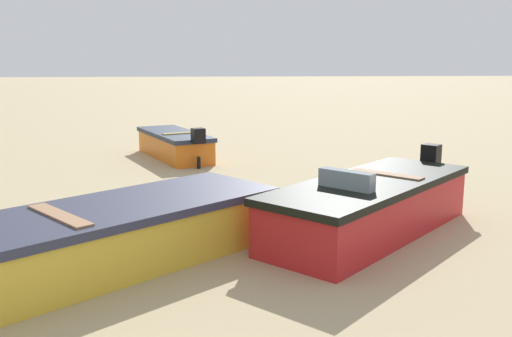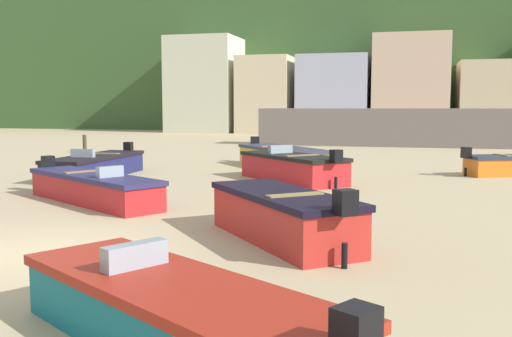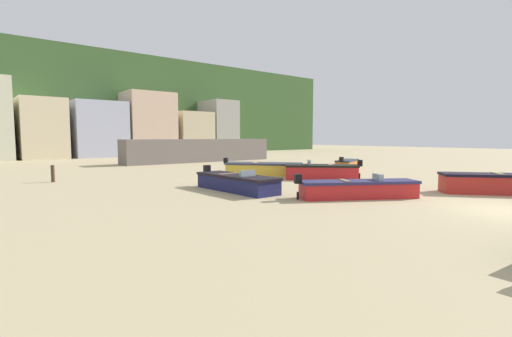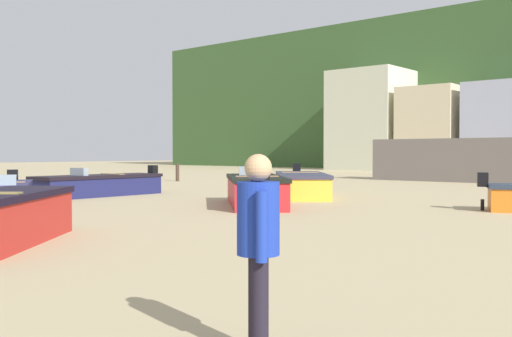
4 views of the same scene
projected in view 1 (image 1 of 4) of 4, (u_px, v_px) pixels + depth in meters
name	position (u px, v px, depth m)	size (l,w,h in m)	color
boat_red_1	(370.00, 206.00, 9.41)	(4.32, 4.30, 1.23)	red
boat_yellow_6	(104.00, 237.00, 7.89)	(4.72, 5.16, 1.19)	gold
boat_orange_7	(175.00, 145.00, 16.56)	(3.79, 2.50, 1.07)	orange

